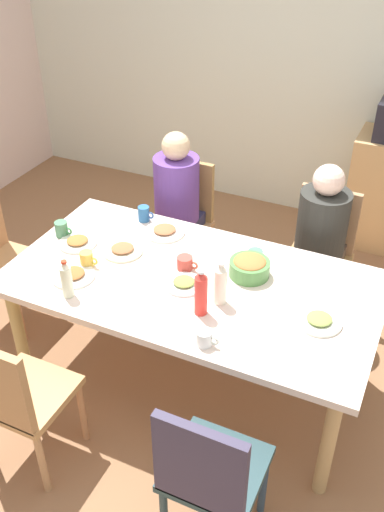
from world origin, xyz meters
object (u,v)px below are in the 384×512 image
object	(u,v)px
chair_3	(15,395)
cup_3	(62,229)
bottle_1	(220,284)
chair_0	(321,249)
cup_0	(87,259)
dining_table	(192,290)
person_0	(321,233)
plate_3	(165,231)
bottle_2	(66,279)
chair_2	(182,216)
cup_4	(144,214)
plate_1	(319,321)
cup_1	(256,257)
chair_1	(209,473)
plate_4	(73,275)
plate_2	(184,283)
cup_5	(205,338)
plate_5	(123,250)
cup_2	(185,263)
bottle_0	(201,293)
bowl_0	(250,267)
plate_0	(78,242)
person_2	(176,199)

from	to	relation	value
chair_3	cup_3	world-z (taller)	chair_3
chair_3	bottle_1	distance (m)	1.11
chair_0	cup_0	xyz separation A→B (m)	(-1.07, -1.03, 0.26)
dining_table	person_0	world-z (taller)	person_0
plate_3	bottle_2	bearing A→B (deg)	-103.20
chair_2	chair_3	bearing A→B (deg)	-90.00
cup_4	bottle_2	distance (m)	0.82
plate_1	plate_3	distance (m)	1.13
plate_1	bottle_1	xyz separation A→B (m)	(-0.50, -0.05, 0.10)
plate_3	cup_1	bearing A→B (deg)	-6.33
person_0	chair_3	bearing A→B (deg)	-120.01
person_0	cup_3	xyz separation A→B (m)	(-1.38, -0.75, 0.09)
person_0	cup_3	size ratio (longest dim) A/B	10.17
chair_1	cup_3	size ratio (longest dim) A/B	8.03
cup_3	cup_0	bearing A→B (deg)	-32.65
plate_1	chair_3	bearing A→B (deg)	-144.94
plate_4	cup_3	bearing A→B (deg)	132.64
plate_2	cup_5	bearing A→B (deg)	-52.41
plate_3	bottle_2	distance (m)	0.77
chair_2	plate_5	xyz separation A→B (m)	(0.03, -0.84, 0.23)
cup_2	bottle_2	distance (m)	0.64
bottle_0	person_0	bearing A→B (deg)	71.93
cup_1	dining_table	bearing A→B (deg)	-132.15
person_0	chair_1	xyz separation A→B (m)	(0.00, -1.72, -0.18)
chair_1	bowl_0	xyz separation A→B (m)	(-0.23, 1.07, 0.27)
cup_5	bottle_0	distance (m)	0.24
bottle_2	cup_3	bearing A→B (deg)	128.40
plate_3	cup_5	xyz separation A→B (m)	(0.61, -0.78, 0.02)
plate_1	cup_0	bearing A→B (deg)	-176.98
plate_0	bottle_2	xyz separation A→B (m)	(0.23, -0.42, 0.09)
cup_4	bottle_2	world-z (taller)	bottle_2
chair_1	plate_5	distance (m)	1.39
chair_3	bottle_0	world-z (taller)	bottle_0
bottle_2	bottle_0	bearing A→B (deg)	13.43
plate_1	plate_4	world-z (taller)	same
chair_2	plate_0	distance (m)	0.94
plate_5	bowl_0	distance (m)	0.74
dining_table	plate_4	world-z (taller)	plate_4
chair_1	cup_3	distance (m)	1.71
chair_2	person_2	xyz separation A→B (m)	(-0.00, -0.09, 0.19)
plate_5	cup_5	distance (m)	0.89
plate_0	plate_5	world-z (taller)	same
cup_3	person_2	bearing A→B (deg)	62.72
chair_3	cup_5	world-z (taller)	chair_3
plate_2	cup_2	distance (m)	0.15
plate_4	plate_0	bearing A→B (deg)	119.87
person_2	bottle_2	xyz separation A→B (m)	(-0.02, -1.21, 0.13)
plate_3	plate_0	bearing A→B (deg)	-141.61
cup_4	cup_5	bearing A→B (deg)	-47.43
bottle_0	person_2	bearing A→B (deg)	121.91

